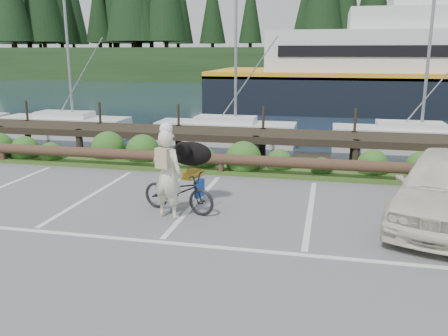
# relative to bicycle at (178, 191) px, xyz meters

# --- Properties ---
(ground) EXTENTS (72.00, 72.00, 0.00)m
(ground) POSITION_rel_bicycle_xyz_m (0.19, -1.32, -0.45)
(ground) COLOR #5A5B5D
(harbor_backdrop) EXTENTS (170.00, 160.00, 30.00)m
(harbor_backdrop) POSITION_rel_bicycle_xyz_m (0.58, 77.15, -0.45)
(harbor_backdrop) COLOR #18263A
(harbor_backdrop) RESTS_ON ground
(vegetation_strip) EXTENTS (34.00, 1.60, 0.10)m
(vegetation_strip) POSITION_rel_bicycle_xyz_m (0.19, 3.98, -0.40)
(vegetation_strip) COLOR #3D5B21
(vegetation_strip) RESTS_ON ground
(log_rail) EXTENTS (32.00, 0.30, 0.60)m
(log_rail) POSITION_rel_bicycle_xyz_m (0.19, 3.28, -0.45)
(log_rail) COLOR #443021
(log_rail) RESTS_ON ground
(bicycle) EXTENTS (1.82, 1.01, 0.91)m
(bicycle) POSITION_rel_bicycle_xyz_m (0.00, 0.00, 0.00)
(bicycle) COLOR black
(bicycle) RESTS_ON ground
(cyclist) EXTENTS (0.76, 0.60, 1.85)m
(cyclist) POSITION_rel_bicycle_xyz_m (-0.10, -0.39, 0.47)
(cyclist) COLOR beige
(cyclist) RESTS_ON ground
(dog) EXTENTS (0.67, 1.02, 0.54)m
(dog) POSITION_rel_bicycle_xyz_m (0.14, 0.54, 0.72)
(dog) COLOR black
(dog) RESTS_ON bicycle
(parked_car) EXTENTS (3.06, 4.73, 1.50)m
(parked_car) POSITION_rel_bicycle_xyz_m (5.43, 0.47, 0.30)
(parked_car) COLOR silver
(parked_car) RESTS_ON ground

